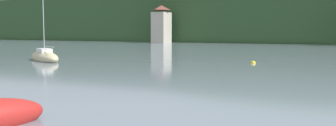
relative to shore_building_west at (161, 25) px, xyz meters
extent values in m
cube|color=#2D4C28|center=(37.31, 29.89, 2.22)|extent=(352.00, 49.06, 14.60)
cube|color=#BCB29E|center=(0.00, 0.00, -0.83)|extent=(3.89, 5.27, 8.50)
pyramid|color=brown|center=(0.00, 0.00, 4.69)|extent=(4.09, 5.54, 1.36)
ellipsoid|color=#CCBC8E|center=(15.26, -60.77, -4.72)|extent=(7.64, 5.62, 1.57)
cylinder|color=#B7B7BC|center=(15.26, -60.77, -0.38)|extent=(0.09, 0.09, 7.82)
cylinder|color=#ADADB2|center=(16.72, -61.59, -3.35)|extent=(2.96, 1.72, 0.08)
cube|color=silver|center=(15.26, -60.77, -3.96)|extent=(2.60, 2.21, 0.65)
sphere|color=yellow|center=(38.10, -53.48, -5.08)|extent=(0.56, 0.56, 0.56)
camera|label=1|loc=(47.36, -94.00, -1.47)|focal=40.16mm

